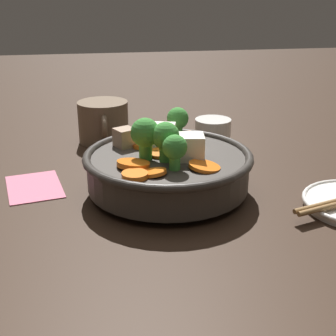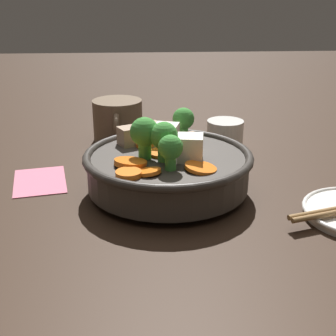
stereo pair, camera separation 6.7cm
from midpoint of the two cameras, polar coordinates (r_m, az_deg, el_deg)
ground_plane at (r=0.68m, az=-2.80°, el=-2.99°), size 3.00×3.00×0.00m
stirfry_bowl at (r=0.67m, az=-2.91°, el=0.31°), size 0.24×0.24×0.11m
tea_cup at (r=0.87m, az=3.28°, el=4.28°), size 0.07×0.07×0.05m
dark_mug at (r=0.91m, az=-10.00°, el=5.54°), size 0.12×0.10×0.08m
napkin at (r=0.74m, az=-18.54°, el=-2.19°), size 0.12×0.10×0.00m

